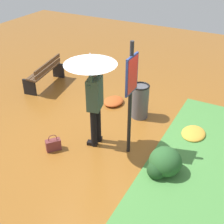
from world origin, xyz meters
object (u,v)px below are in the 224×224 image
Objects in this scene: park_bench at (45,73)px; trash_bin at (140,101)px; person_with_umbrella at (92,77)px; handbag at (53,145)px; info_sign_post at (131,88)px.

trash_bin is (0.25, 3.02, 0.02)m from park_bench.
handbag is (0.52, -0.66, -1.42)m from person_with_umbrella.
person_with_umbrella reaches higher than handbag.
info_sign_post is 1.71m from trash_bin.
info_sign_post is (-0.15, 0.71, -0.11)m from person_with_umbrella.
info_sign_post is 1.64× the size of park_bench.
park_bench is at bearing -123.05° from person_with_umbrella.
person_with_umbrella is 3.37m from park_bench.
person_with_umbrella is 5.53× the size of handbag.
person_with_umbrella is at bearing -77.86° from info_sign_post.
person_with_umbrella is 0.73m from info_sign_post.
trash_bin is at bearing -165.33° from info_sign_post.
handbag is at bearing -51.68° from person_with_umbrella.
handbag is 3.02m from park_bench.
info_sign_post is at bearing 64.91° from park_bench.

